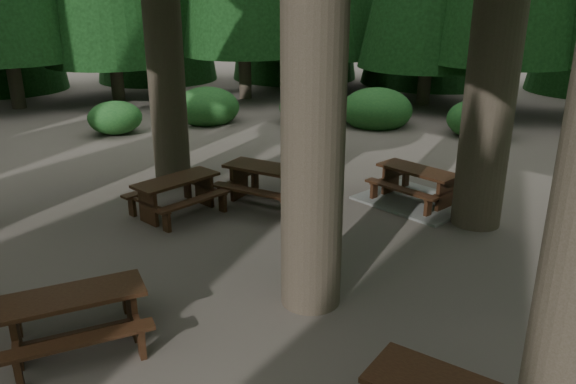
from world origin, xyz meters
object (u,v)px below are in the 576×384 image
at_px(picnic_table_e, 75,312).
at_px(picnic_table_f, 269,179).
at_px(picnic_table_c, 416,191).
at_px(picnic_table_b, 177,190).

height_order(picnic_table_e, picnic_table_f, picnic_table_f).
bearing_deg(picnic_table_e, picnic_table_c, 18.74).
bearing_deg(picnic_table_f, picnic_table_c, 31.13).
bearing_deg(picnic_table_c, picnic_table_b, -125.07).
relative_size(picnic_table_b, picnic_table_c, 0.76).
bearing_deg(picnic_table_e, picnic_table_f, 40.96).
bearing_deg(picnic_table_f, picnic_table_b, -133.11).
relative_size(picnic_table_c, picnic_table_f, 1.37).
relative_size(picnic_table_b, picnic_table_f, 1.05).
xyz_separation_m(picnic_table_b, picnic_table_f, (1.33, 1.31, 0.04)).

